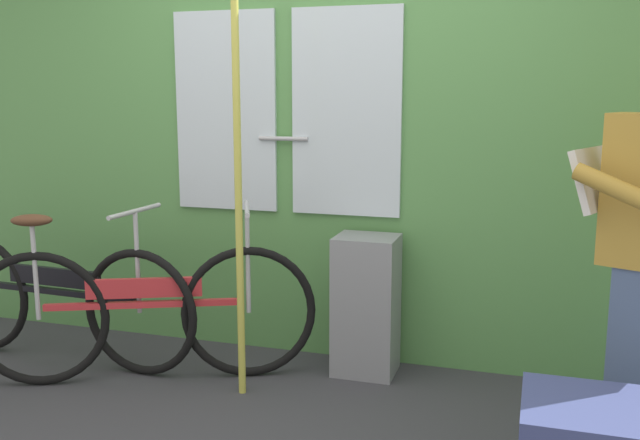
# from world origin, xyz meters

# --- Properties ---
(train_door_wall) EXTENTS (4.89, 0.28, 2.40)m
(train_door_wall) POSITION_xyz_m (-0.01, 1.11, 1.25)
(train_door_wall) COLOR #56934C
(train_door_wall) RESTS_ON ground_plane
(bicycle_near_door) EXTENTS (1.62, 0.79, 0.91)m
(bicycle_near_door) POSITION_xyz_m (-0.75, 0.44, 0.37)
(bicycle_near_door) COLOR black
(bicycle_near_door) RESTS_ON ground_plane
(bicycle_leaning_behind) EXTENTS (1.76, 0.44, 0.89)m
(bicycle_leaning_behind) POSITION_xyz_m (-1.36, 0.54, 0.37)
(bicycle_leaning_behind) COLOR black
(bicycle_leaning_behind) RESTS_ON ground_plane
(trash_bin_by_wall) EXTENTS (0.32, 0.28, 0.74)m
(trash_bin_by_wall) POSITION_xyz_m (0.31, 0.90, 0.37)
(trash_bin_by_wall) COLOR gray
(trash_bin_by_wall) RESTS_ON ground_plane
(handrail_pole) EXTENTS (0.04, 0.04, 2.36)m
(handrail_pole) POSITION_xyz_m (-0.21, 0.45, 1.18)
(handrail_pole) COLOR #C6C14C
(handrail_pole) RESTS_ON ground_plane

